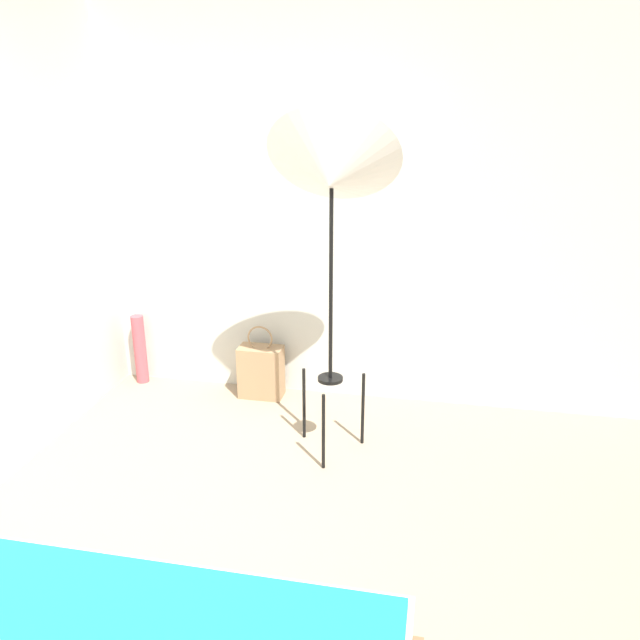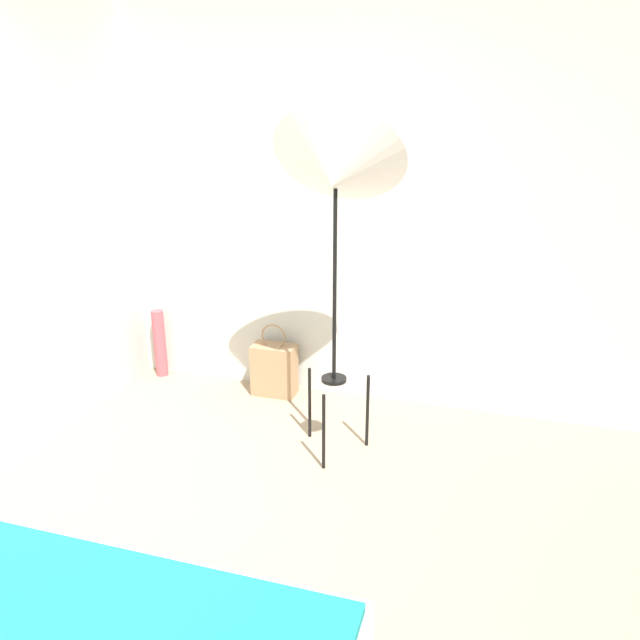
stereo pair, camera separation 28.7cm
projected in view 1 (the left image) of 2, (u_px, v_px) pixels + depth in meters
The scene contains 4 objects.
wall_back at pixel (286, 208), 4.08m from camera, with size 8.00×0.05×2.60m.
photo_umbrella at pixel (332, 174), 3.18m from camera, with size 0.71×0.63×1.96m.
tote_bag at pixel (261, 371), 4.33m from camera, with size 0.30×0.17×0.52m.
paper_roll at pixel (140, 349), 4.53m from camera, with size 0.09×0.09×0.51m.
Camera 1 is at (1.01, -1.55, 1.98)m, focal length 35.00 mm.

